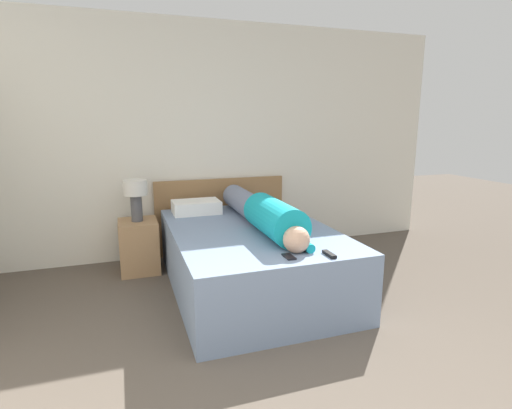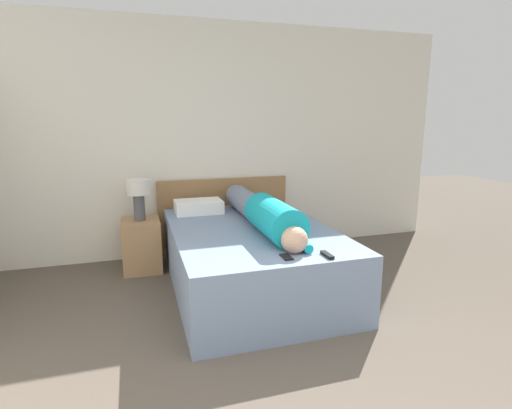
{
  "view_description": "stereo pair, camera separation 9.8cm",
  "coord_description": "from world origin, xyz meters",
  "px_view_note": "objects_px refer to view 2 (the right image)",
  "views": [
    {
      "loc": [
        -0.92,
        -0.99,
        1.55
      ],
      "look_at": [
        0.16,
        2.18,
        0.83
      ],
      "focal_mm": 28.0,
      "sensor_mm": 36.0,
      "label": 1
    },
    {
      "loc": [
        -0.83,
        -1.02,
        1.55
      ],
      "look_at": [
        0.16,
        2.18,
        0.83
      ],
      "focal_mm": 28.0,
      "sensor_mm": 36.0,
      "label": 2
    }
  ],
  "objects_px": {
    "nightstand": "(142,245)",
    "pillow_near_headboard": "(199,207)",
    "tv_remote": "(327,255)",
    "person_lying": "(263,213)",
    "cell_phone": "(286,257)",
    "bed": "(251,258)",
    "table_lamp": "(138,193)"
  },
  "relations": [
    {
      "from": "nightstand",
      "to": "pillow_near_headboard",
      "type": "relative_size",
      "value": 1.09
    },
    {
      "from": "table_lamp",
      "to": "nightstand",
      "type": "bearing_deg",
      "value": 0.0
    },
    {
      "from": "table_lamp",
      "to": "person_lying",
      "type": "relative_size",
      "value": 0.23
    },
    {
      "from": "table_lamp",
      "to": "cell_phone",
      "type": "height_order",
      "value": "table_lamp"
    },
    {
      "from": "nightstand",
      "to": "pillow_near_headboard",
      "type": "height_order",
      "value": "pillow_near_headboard"
    },
    {
      "from": "table_lamp",
      "to": "cell_phone",
      "type": "bearing_deg",
      "value": -59.01
    },
    {
      "from": "tv_remote",
      "to": "bed",
      "type": "bearing_deg",
      "value": 108.96
    },
    {
      "from": "person_lying",
      "to": "cell_phone",
      "type": "bearing_deg",
      "value": -96.6
    },
    {
      "from": "bed",
      "to": "cell_phone",
      "type": "bearing_deg",
      "value": -88.89
    },
    {
      "from": "table_lamp",
      "to": "pillow_near_headboard",
      "type": "height_order",
      "value": "table_lamp"
    },
    {
      "from": "nightstand",
      "to": "table_lamp",
      "type": "relative_size",
      "value": 1.27
    },
    {
      "from": "table_lamp",
      "to": "tv_remote",
      "type": "relative_size",
      "value": 2.8
    },
    {
      "from": "bed",
      "to": "table_lamp",
      "type": "distance_m",
      "value": 1.34
    },
    {
      "from": "tv_remote",
      "to": "person_lying",
      "type": "bearing_deg",
      "value": 102.62
    },
    {
      "from": "bed",
      "to": "nightstand",
      "type": "bearing_deg",
      "value": 140.61
    },
    {
      "from": "nightstand",
      "to": "pillow_near_headboard",
      "type": "bearing_deg",
      "value": -3.45
    },
    {
      "from": "nightstand",
      "to": "tv_remote",
      "type": "relative_size",
      "value": 3.55
    },
    {
      "from": "nightstand",
      "to": "table_lamp",
      "type": "bearing_deg",
      "value": 0.0
    },
    {
      "from": "bed",
      "to": "pillow_near_headboard",
      "type": "distance_m",
      "value": 0.9
    },
    {
      "from": "nightstand",
      "to": "person_lying",
      "type": "relative_size",
      "value": 0.29
    },
    {
      "from": "pillow_near_headboard",
      "to": "tv_remote",
      "type": "bearing_deg",
      "value": -68.0
    },
    {
      "from": "pillow_near_headboard",
      "to": "cell_phone",
      "type": "height_order",
      "value": "pillow_near_headboard"
    },
    {
      "from": "tv_remote",
      "to": "pillow_near_headboard",
      "type": "bearing_deg",
      "value": 112.0
    },
    {
      "from": "person_lying",
      "to": "bed",
      "type": "bearing_deg",
      "value": 171.56
    },
    {
      "from": "tv_remote",
      "to": "table_lamp",
      "type": "bearing_deg",
      "value": 126.94
    },
    {
      "from": "person_lying",
      "to": "tv_remote",
      "type": "xyz_separation_m",
      "value": [
        0.2,
        -0.88,
        -0.13
      ]
    },
    {
      "from": "nightstand",
      "to": "tv_remote",
      "type": "bearing_deg",
      "value": -53.06
    },
    {
      "from": "bed",
      "to": "person_lying",
      "type": "height_order",
      "value": "person_lying"
    },
    {
      "from": "tv_remote",
      "to": "cell_phone",
      "type": "height_order",
      "value": "tv_remote"
    },
    {
      "from": "cell_phone",
      "to": "bed",
      "type": "bearing_deg",
      "value": 91.11
    },
    {
      "from": "bed",
      "to": "cell_phone",
      "type": "distance_m",
      "value": 0.88
    },
    {
      "from": "table_lamp",
      "to": "cell_phone",
      "type": "relative_size",
      "value": 3.23
    }
  ]
}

